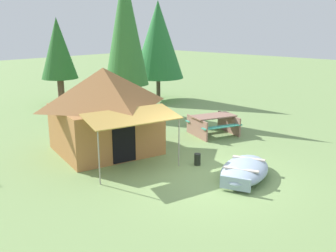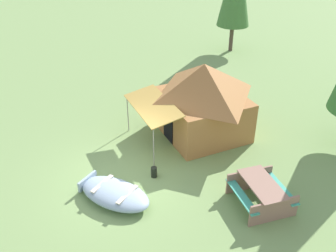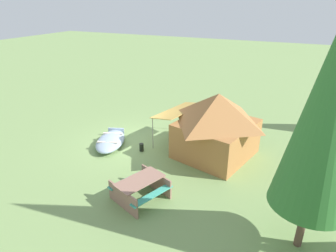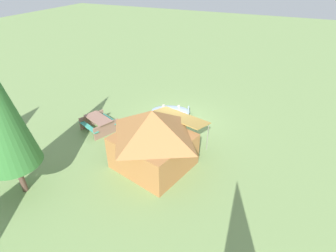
# 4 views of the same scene
# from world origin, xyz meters

# --- Properties ---
(ground_plane) EXTENTS (80.00, 80.00, 0.00)m
(ground_plane) POSITION_xyz_m (0.00, 0.00, 0.00)
(ground_plane) COLOR #7A9958
(beached_rowboat) EXTENTS (2.61, 1.95, 0.45)m
(beached_rowboat) POSITION_xyz_m (0.68, -0.77, 0.23)
(beached_rowboat) COLOR #94A9C0
(beached_rowboat) RESTS_ON ground_plane
(canvas_cabin_tent) EXTENTS (3.89, 4.71, 2.79)m
(canvas_cabin_tent) POSITION_xyz_m (-0.53, 3.88, 1.45)
(canvas_cabin_tent) COLOR #AB6F3C
(canvas_cabin_tent) RESTS_ON ground_plane
(picnic_table) EXTENTS (2.08, 2.00, 0.76)m
(picnic_table) POSITION_xyz_m (3.53, 2.46, 0.48)
(picnic_table) COLOR #956C5B
(picnic_table) RESTS_ON ground_plane
(cooler_box) EXTENTS (0.55, 0.59, 0.38)m
(cooler_box) POSITION_xyz_m (-0.41, 2.95, 0.19)
(cooler_box) COLOR silver
(cooler_box) RESTS_ON ground_plane
(fuel_can) EXTENTS (0.28, 0.28, 0.36)m
(fuel_can) POSITION_xyz_m (0.54, 0.80, 0.18)
(fuel_can) COLOR black
(fuel_can) RESTS_ON ground_plane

